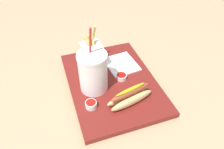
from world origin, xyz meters
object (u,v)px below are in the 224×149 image
(ketchup_cup_1, at_px, (122,77))
(ketchup_cup_2, at_px, (91,104))
(hot_dog_1, at_px, (130,96))
(soda_cup, at_px, (93,72))
(napkin_stack, at_px, (121,64))
(fries_basket, at_px, (92,55))

(ketchup_cup_1, distance_m, ketchup_cup_2, 0.17)
(hot_dog_1, relative_size, ketchup_cup_1, 4.15)
(soda_cup, xyz_separation_m, napkin_stack, (0.09, -0.14, -0.07))
(ketchup_cup_1, bearing_deg, soda_cup, 94.15)
(fries_basket, relative_size, napkin_stack, 1.24)
(fries_basket, relative_size, ketchup_cup_2, 4.30)
(soda_cup, bearing_deg, hot_dog_1, -137.30)
(hot_dog_1, bearing_deg, fries_basket, 15.11)
(soda_cup, bearing_deg, napkin_stack, -57.35)
(ketchup_cup_1, xyz_separation_m, napkin_stack, (0.08, -0.03, -0.01))
(fries_basket, bearing_deg, ketchup_cup_1, -148.29)
(fries_basket, xyz_separation_m, hot_dog_1, (-0.23, -0.06, -0.02))
(fries_basket, height_order, hot_dog_1, fries_basket)
(soda_cup, xyz_separation_m, ketchup_cup_1, (0.01, -0.11, -0.06))
(hot_dog_1, height_order, napkin_stack, hot_dog_1)
(fries_basket, relative_size, ketchup_cup_1, 4.03)
(ketchup_cup_1, height_order, ketchup_cup_2, ketchup_cup_2)
(ketchup_cup_2, bearing_deg, soda_cup, -21.74)
(hot_dog_1, distance_m, ketchup_cup_2, 0.13)
(soda_cup, distance_m, ketchup_cup_1, 0.12)
(ketchup_cup_2, bearing_deg, napkin_stack, -44.81)
(soda_cup, xyz_separation_m, fries_basket, (0.13, -0.03, -0.03))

